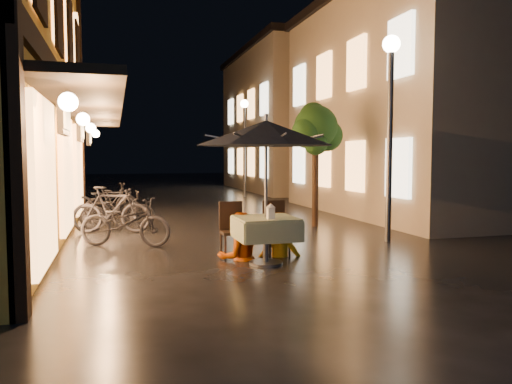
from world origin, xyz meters
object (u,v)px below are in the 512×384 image
object	(u,v)px
cafe_table	(266,229)
patio_umbrella	(266,133)
person_orange	(239,213)
table_lantern	(271,210)
person_yellow	(279,214)
streetlamp_near	(390,100)
bicycle_0	(125,222)

from	to	relation	value
cafe_table	patio_umbrella	size ratio (longest dim) A/B	0.40
person_orange	cafe_table	bearing A→B (deg)	115.43
table_lantern	person_yellow	xyz separation A→B (m)	(0.43, 0.85, -0.17)
streetlamp_near	person_yellow	xyz separation A→B (m)	(-2.66, -0.81, -2.17)
person_yellow	bicycle_0	world-z (taller)	person_yellow
cafe_table	streetlamp_near	bearing A→B (deg)	24.40
streetlamp_near	bicycle_0	distance (m)	5.89
person_yellow	person_orange	bearing A→B (deg)	17.27
cafe_table	table_lantern	world-z (taller)	table_lantern
table_lantern	person_yellow	size ratio (longest dim) A/B	0.17
streetlamp_near	person_orange	size ratio (longest dim) A/B	2.68
streetlamp_near	cafe_table	distance (m)	4.11
streetlamp_near	table_lantern	bearing A→B (deg)	-151.72
streetlamp_near	cafe_table	world-z (taller)	streetlamp_near
table_lantern	person_orange	bearing A→B (deg)	112.27
table_lantern	bicycle_0	size ratio (longest dim) A/B	0.14
patio_umbrella	streetlamp_near	bearing A→B (deg)	24.40
cafe_table	person_orange	bearing A→B (deg)	121.36
streetlamp_near	person_yellow	size ratio (longest dim) A/B	2.83
streetlamp_near	patio_umbrella	bearing A→B (deg)	-155.60
patio_umbrella	person_orange	world-z (taller)	patio_umbrella
patio_umbrella	bicycle_0	distance (m)	3.59
person_orange	bicycle_0	world-z (taller)	person_orange
table_lantern	person_orange	distance (m)	0.87
person_orange	bicycle_0	distance (m)	2.59
streetlamp_near	patio_umbrella	distance (m)	3.48
streetlamp_near	bicycle_0	xyz separation A→B (m)	(-5.28, 0.89, -2.44)
cafe_table	bicycle_0	distance (m)	3.18
bicycle_0	person_yellow	bearing A→B (deg)	-100.30
patio_umbrella	person_orange	distance (m)	1.49
streetlamp_near	cafe_table	xyz separation A→B (m)	(-3.09, -1.40, -2.33)
table_lantern	patio_umbrella	bearing A→B (deg)	90.00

